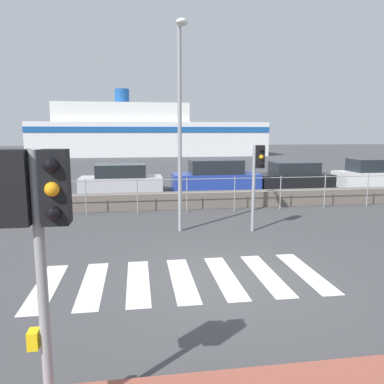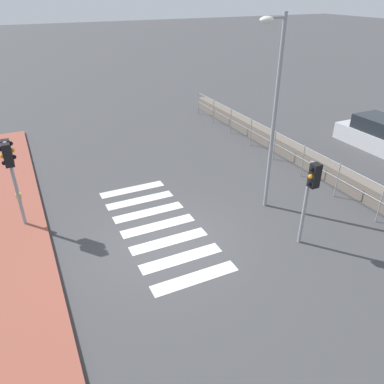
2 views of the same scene
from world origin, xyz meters
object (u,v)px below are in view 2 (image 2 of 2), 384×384
Objects in this scene: traffic_light_near at (10,162)px; parked_car_silver at (381,136)px; traffic_light_far at (311,186)px; streetlamp at (273,98)px.

traffic_light_near reaches higher than parked_car_silver.
traffic_light_far is 9.44m from parked_car_silver.
traffic_light_near is 0.70× the size of parked_car_silver.
traffic_light_near is 8.56m from traffic_light_far.
traffic_light_near is at bearing -90.38° from parked_car_silver.
streetlamp reaches higher than traffic_light_near.
traffic_light_near is at bearing -106.25° from streetlamp.
streetlamp is (-2.31, 0.20, 1.83)m from traffic_light_far.
parked_car_silver is at bearing 89.62° from traffic_light_near.
traffic_light_near is at bearing -121.66° from traffic_light_far.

